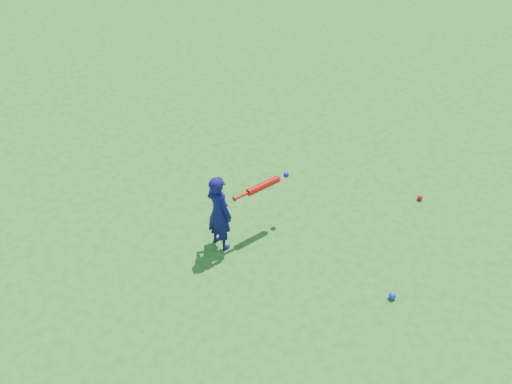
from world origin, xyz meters
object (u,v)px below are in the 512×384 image
Objects in this scene: child at (219,212)px; ground_ball_blue at (392,296)px; bat_swing at (265,185)px; ground_ball_red at (420,198)px.

child is 2.00m from ground_ball_blue.
bat_swing is (0.58, 0.13, 0.13)m from child.
ground_ball_blue is at bearing -158.32° from child.
bat_swing is at bearing 174.25° from ground_ball_red.
ground_ball_blue is (-1.14, -1.28, 0.00)m from ground_ball_red.
ground_ball_blue is at bearing -131.55° from ground_ball_red.
ground_ball_blue is 0.10× the size of bat_swing.
ground_ball_red is at bearing -23.30° from bat_swing.
ground_ball_blue is (1.41, -1.35, -0.43)m from child.
child is 2.58m from ground_ball_red.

